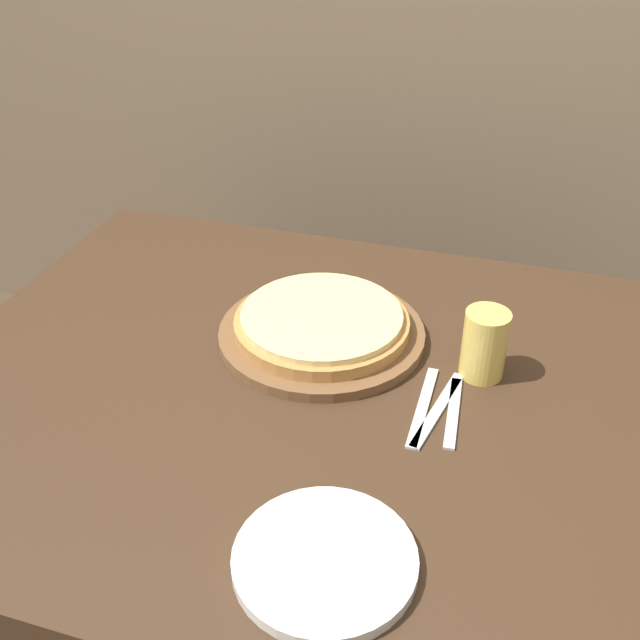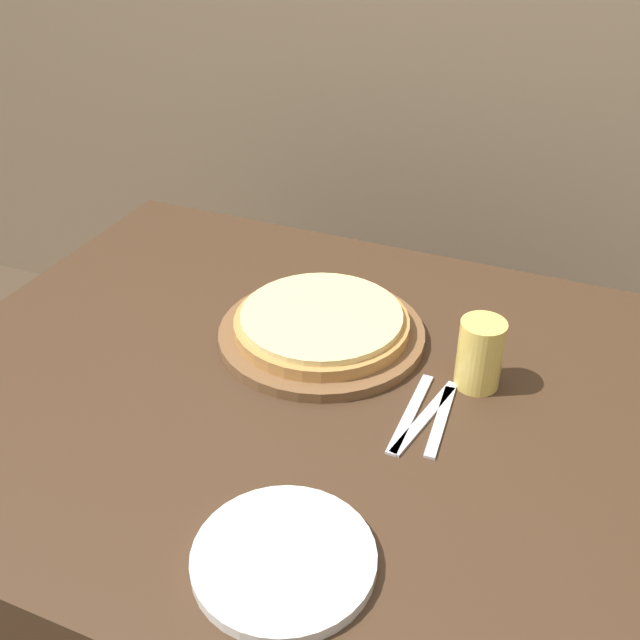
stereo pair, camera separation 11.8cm
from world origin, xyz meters
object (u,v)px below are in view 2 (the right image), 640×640
at_px(pizza_on_board, 320,327).
at_px(spoon, 440,421).
at_px(dinner_knife, 425,417).
at_px(dinner_plate, 284,559).
at_px(fork, 411,413).
at_px(beer_glass, 480,351).

relative_size(pizza_on_board, spoon, 2.15).
xyz_separation_m(pizza_on_board, dinner_knife, (0.25, -0.14, -0.02)).
relative_size(dinner_plate, fork, 1.15).
bearing_deg(fork, spoon, 0.00).
distance_m(dinner_plate, spoon, 0.37).
height_order(dinner_plate, spoon, dinner_plate).
height_order(pizza_on_board, fork, pizza_on_board).
bearing_deg(spoon, beer_glass, 76.47).
bearing_deg(beer_glass, dinner_plate, -106.90).
xyz_separation_m(pizza_on_board, fork, (0.22, -0.14, -0.02)).
height_order(pizza_on_board, dinner_plate, pizza_on_board).
xyz_separation_m(dinner_plate, dinner_knife, (0.09, 0.35, -0.01)).
bearing_deg(spoon, pizza_on_board, 152.06).
relative_size(beer_glass, spoon, 0.70).
bearing_deg(dinner_plate, spoon, 71.95).
xyz_separation_m(fork, dinner_knife, (0.02, 0.00, 0.00)).
bearing_deg(dinner_plate, dinner_knife, 75.74).
distance_m(pizza_on_board, fork, 0.26).
distance_m(fork, spoon, 0.05).
relative_size(pizza_on_board, dinner_knife, 1.84).
relative_size(pizza_on_board, fork, 1.83).
relative_size(pizza_on_board, dinner_plate, 1.59).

